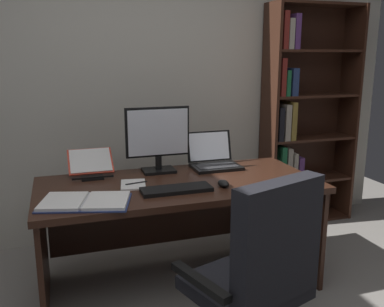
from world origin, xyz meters
TOP-DOWN VIEW (x-y plane):
  - wall_back at (0.00, 1.99)m, footprint 4.63×0.12m
  - desk at (0.07, 1.10)m, footprint 1.77×0.81m
  - bookshelf at (1.41, 1.78)m, footprint 0.84×0.29m
  - office_chair at (0.21, 0.18)m, footprint 0.70×0.62m
  - monitor at (0.01, 1.30)m, footprint 0.44×0.16m
  - laptop at (0.42, 1.30)m, footprint 0.34×0.30m
  - keyboard at (0.01, 0.84)m, footprint 0.42×0.15m
  - computer_mouse at (0.31, 0.84)m, footprint 0.06×0.10m
  - reading_stand_with_book at (-0.44, 1.35)m, footprint 0.29×0.25m
  - open_binder at (-0.52, 0.79)m, footprint 0.54×0.41m
  - notepad at (-0.22, 1.04)m, footprint 0.18×0.23m
  - pen at (-0.20, 1.04)m, footprint 0.14×0.03m

SIDE VIEW (x-z plane):
  - office_chair at x=0.21m, z-range -0.08..0.90m
  - desk at x=0.07m, z-range 0.17..0.88m
  - notepad at x=-0.22m, z-range 0.71..0.72m
  - open_binder at x=-0.52m, z-range 0.71..0.74m
  - keyboard at x=0.01m, z-range 0.71..0.74m
  - pen at x=-0.20m, z-range 0.72..0.73m
  - computer_mouse at x=0.31m, z-range 0.71..0.75m
  - laptop at x=0.42m, z-range 0.64..0.89m
  - reading_stand_with_book at x=-0.44m, z-range 0.71..0.87m
  - bookshelf at x=1.41m, z-range -0.06..1.87m
  - monitor at x=0.01m, z-range 0.71..1.16m
  - wall_back at x=0.00m, z-range 0.00..2.82m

